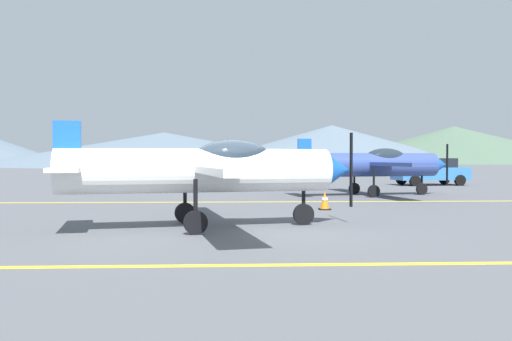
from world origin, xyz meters
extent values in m
plane|color=#54565B|center=(0.00, 0.00, 0.00)|extent=(400.00, 400.00, 0.00)
cube|color=yellow|center=(0.00, -4.18, 0.01)|extent=(80.00, 0.16, 0.01)
cube|color=yellow|center=(0.00, 7.42, 0.01)|extent=(80.00, 0.16, 0.01)
cylinder|color=white|center=(-0.75, 0.14, 1.33)|extent=(6.33, 2.22, 1.01)
cone|color=blue|center=(2.63, 0.82, 1.33)|extent=(0.80, 0.97, 0.86)
cube|color=black|center=(2.99, 0.89, 1.33)|extent=(0.06, 0.12, 1.84)
ellipsoid|color=#1E2833|center=(0.06, 0.30, 1.64)|extent=(1.97, 1.17, 0.83)
cube|color=white|center=(-0.39, 0.21, 1.38)|extent=(2.59, 8.14, 0.15)
cube|color=white|center=(-3.55, -0.42, 1.38)|extent=(1.10, 2.47, 0.09)
cube|color=blue|center=(-3.55, -0.42, 1.89)|extent=(0.59, 0.22, 1.10)
cylinder|color=black|center=(1.77, 0.65, 0.72)|extent=(0.09, 0.09, 0.92)
cylinder|color=black|center=(1.77, 0.65, 0.26)|extent=(0.53, 0.21, 0.52)
cylinder|color=black|center=(-0.73, -0.89, 0.72)|extent=(0.09, 0.09, 0.92)
cylinder|color=black|center=(-0.73, -0.89, 0.26)|extent=(0.53, 0.21, 0.52)
cylinder|color=black|center=(-1.13, 1.10, 0.72)|extent=(0.09, 0.09, 0.92)
cylinder|color=black|center=(-1.13, 1.10, 0.26)|extent=(0.53, 0.21, 0.52)
cylinder|color=#33478C|center=(5.88, 10.51, 1.33)|extent=(6.34, 2.08, 1.01)
cone|color=blue|center=(9.28, 11.11, 1.33)|extent=(0.78, 0.96, 0.86)
cube|color=black|center=(9.64, 11.17, 1.33)|extent=(0.06, 0.12, 1.84)
ellipsoid|color=#1E2833|center=(6.70, 10.65, 1.64)|extent=(1.96, 1.13, 0.83)
cube|color=#33478C|center=(6.24, 10.57, 1.38)|extent=(2.40, 8.15, 0.15)
cube|color=#33478C|center=(3.07, 10.02, 1.38)|extent=(1.05, 2.47, 0.09)
cube|color=blue|center=(3.07, 10.02, 1.89)|extent=(0.59, 0.21, 1.10)
cylinder|color=black|center=(8.42, 10.96, 0.72)|extent=(0.09, 0.09, 0.92)
cylinder|color=black|center=(8.42, 10.96, 0.26)|extent=(0.53, 0.20, 0.52)
cylinder|color=black|center=(5.87, 9.48, 0.72)|extent=(0.09, 0.09, 0.92)
cylinder|color=black|center=(5.87, 9.48, 0.26)|extent=(0.53, 0.20, 0.52)
cylinder|color=black|center=(5.52, 11.48, 0.72)|extent=(0.09, 0.09, 0.92)
cylinder|color=black|center=(5.52, 11.48, 0.26)|extent=(0.53, 0.20, 0.52)
cube|color=#3372BF|center=(11.91, 19.20, 0.70)|extent=(4.49, 2.31, 0.75)
cube|color=black|center=(12.06, 19.22, 1.35)|extent=(2.58, 1.87, 0.55)
cylinder|color=black|center=(10.39, 19.92, 0.32)|extent=(0.66, 0.30, 0.64)
cylinder|color=black|center=(10.61, 18.13, 0.32)|extent=(0.66, 0.30, 0.64)
cylinder|color=black|center=(13.20, 20.26, 0.32)|extent=(0.66, 0.30, 0.64)
cylinder|color=black|center=(13.42, 18.48, 0.32)|extent=(0.66, 0.30, 0.64)
cube|color=black|center=(2.94, 4.38, 0.02)|extent=(0.36, 0.36, 0.04)
cone|color=orange|center=(2.94, 4.38, 0.32)|extent=(0.29, 0.29, 0.55)
cylinder|color=white|center=(2.94, 4.38, 0.34)|extent=(0.20, 0.20, 0.08)
cone|color=slate|center=(-15.83, 112.47, 3.80)|extent=(84.04, 84.04, 7.61)
cone|color=slate|center=(31.04, 152.75, 5.95)|extent=(84.08, 84.08, 11.91)
cone|color=#4C6651|center=(72.62, 159.16, 6.04)|extent=(87.61, 87.61, 12.07)
camera|label=1|loc=(0.05, -12.16, 1.62)|focal=37.32mm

